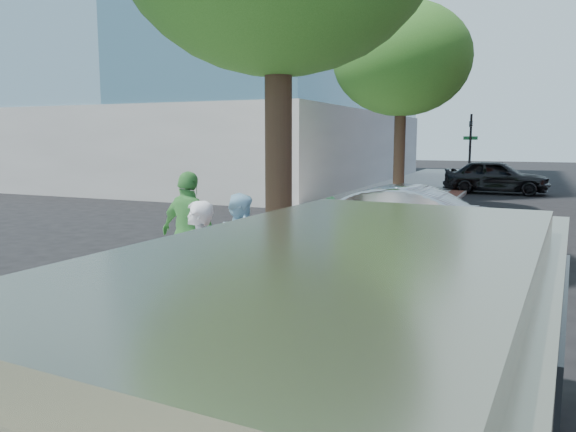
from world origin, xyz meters
The scene contains 14 objects.
ground centered at (0.00, 0.00, 0.00)m, with size 120.00×120.00×0.00m, color black.
sidewalk centered at (-1.50, 8.00, 0.07)m, with size 5.00×60.00×0.15m, color #9E9991.
brick_strip centered at (0.70, 8.00, 0.15)m, with size 0.60×60.00×0.01m, color brown.
curb centered at (1.05, 8.00, 0.07)m, with size 0.10×60.00×0.15m, color gray.
office_base centered at (-13.00, 22.00, 2.00)m, with size 18.20×22.20×4.00m, color gray.
signal_near centered at (0.90, 22.00, 2.25)m, with size 0.70×0.15×3.80m.
tree_far centered at (-0.50, 12.00, 5.30)m, with size 4.80×4.80×7.14m.
parking_meter centered at (0.82, 0.87, 1.21)m, with size 0.12×0.32×1.47m.
person_gray centered at (0.26, -2.33, 1.00)m, with size 0.62×0.41×1.71m, color silver.
person_officer centered at (0.02, -0.78, 0.98)m, with size 0.81×0.63×1.66m, color #90C3DE.
person_green centered at (-0.98, -0.62, 1.12)m, with size 1.14×0.47×1.94m, color #469A46.
sedan_silver centered at (1.60, 4.80, 0.75)m, with size 1.60×4.58×1.51m, color #AEB1B5.
bg_car centered at (2.31, 20.22, 0.80)m, with size 1.89×4.70×1.60m, color black.
van centered at (3.01, -4.58, 1.12)m, with size 2.44×5.66×2.05m.
Camera 1 is at (3.88, -7.92, 2.59)m, focal length 35.00 mm.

